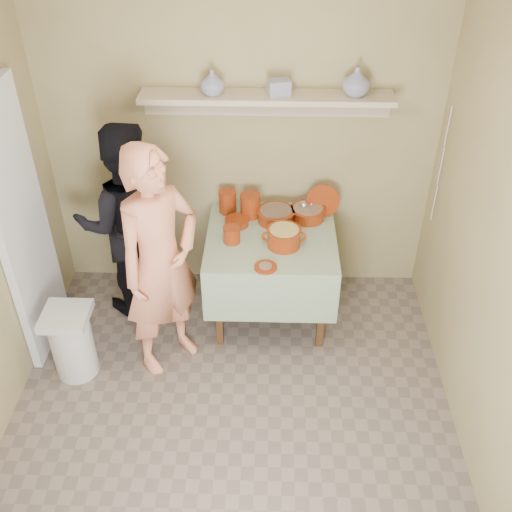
{
  "coord_description": "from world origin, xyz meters",
  "views": [
    {
      "loc": [
        0.24,
        -2.43,
        3.29
      ],
      "look_at": [
        0.15,
        0.75,
        0.95
      ],
      "focal_mm": 42.0,
      "sensor_mm": 36.0,
      "label": 1
    }
  ],
  "objects_px": {
    "serving_table": "(271,248)",
    "trash_bin": "(72,342)",
    "person_cook": "(161,264)",
    "cazuela_rice": "(284,236)",
    "person_helper": "(127,222)"
  },
  "relations": [
    {
      "from": "serving_table",
      "to": "trash_bin",
      "type": "bearing_deg",
      "value": -153.68
    },
    {
      "from": "person_cook",
      "to": "cazuela_rice",
      "type": "relative_size",
      "value": 5.27
    },
    {
      "from": "person_cook",
      "to": "trash_bin",
      "type": "xyz_separation_m",
      "value": [
        -0.66,
        -0.17,
        -0.59
      ]
    },
    {
      "from": "cazuela_rice",
      "to": "trash_bin",
      "type": "distance_m",
      "value": 1.69
    },
    {
      "from": "serving_table",
      "to": "cazuela_rice",
      "type": "bearing_deg",
      "value": -56.86
    },
    {
      "from": "person_helper",
      "to": "trash_bin",
      "type": "distance_m",
      "value": 0.98
    },
    {
      "from": "cazuela_rice",
      "to": "trash_bin",
      "type": "relative_size",
      "value": 0.59
    },
    {
      "from": "person_cook",
      "to": "person_helper",
      "type": "relative_size",
      "value": 1.08
    },
    {
      "from": "person_helper",
      "to": "serving_table",
      "type": "xyz_separation_m",
      "value": [
        1.1,
        -0.08,
        -0.16
      ]
    },
    {
      "from": "person_cook",
      "to": "cazuela_rice",
      "type": "bearing_deg",
      "value": -22.0
    },
    {
      "from": "serving_table",
      "to": "cazuela_rice",
      "type": "distance_m",
      "value": 0.26
    },
    {
      "from": "serving_table",
      "to": "trash_bin",
      "type": "relative_size",
      "value": 1.74
    },
    {
      "from": "serving_table",
      "to": "cazuela_rice",
      "type": "relative_size",
      "value": 2.95
    },
    {
      "from": "trash_bin",
      "to": "person_cook",
      "type": "bearing_deg",
      "value": 14.15
    },
    {
      "from": "person_cook",
      "to": "serving_table",
      "type": "bearing_deg",
      "value": -11.52
    }
  ]
}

